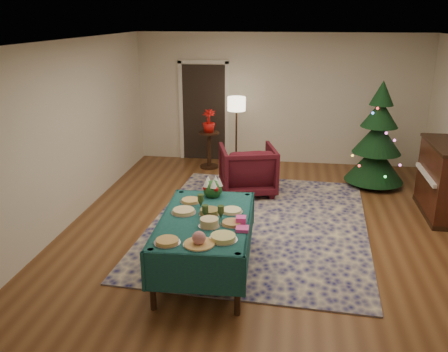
# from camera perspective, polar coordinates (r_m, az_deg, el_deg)

# --- Properties ---
(room_shell) EXTENTS (7.00, 7.00, 7.00)m
(room_shell) POSITION_cam_1_polar(r_m,az_deg,el_deg) (6.65, 5.67, 4.12)
(room_shell) COLOR #593319
(room_shell) RESTS_ON ground
(doorway) EXTENTS (1.08, 0.04, 2.16)m
(doorway) POSITION_cam_1_polar(r_m,az_deg,el_deg) (10.27, -2.43, 7.98)
(doorway) COLOR black
(doorway) RESTS_ON ground
(rug) EXTENTS (3.44, 4.38, 0.02)m
(rug) POSITION_cam_1_polar(r_m,az_deg,el_deg) (7.29, 4.22, -5.69)
(rug) COLOR #14144C
(rug) RESTS_ON ground
(buffet_table) EXTENTS (1.16, 1.91, 0.73)m
(buffet_table) POSITION_cam_1_polar(r_m,az_deg,el_deg) (5.74, -2.24, -6.41)
(buffet_table) COLOR black
(buffet_table) RESTS_ON ground
(platter_0) EXTENTS (0.29, 0.29, 0.05)m
(platter_0) POSITION_cam_1_polar(r_m,az_deg,el_deg) (5.11, -6.85, -7.82)
(platter_0) COLOR silver
(platter_0) RESTS_ON buffet_table
(platter_1) EXTENTS (0.34, 0.34, 0.16)m
(platter_1) POSITION_cam_1_polar(r_m,az_deg,el_deg) (5.03, -3.02, -7.68)
(platter_1) COLOR silver
(platter_1) RESTS_ON buffet_table
(platter_2) EXTENTS (0.32, 0.32, 0.06)m
(platter_2) POSITION_cam_1_polar(r_m,az_deg,el_deg) (5.14, -0.11, -7.43)
(platter_2) COLOR silver
(platter_2) RESTS_ON buffet_table
(platter_3) EXTENTS (0.25, 0.25, 0.10)m
(platter_3) POSITION_cam_1_polar(r_m,az_deg,el_deg) (5.45, -1.78, -5.64)
(platter_3) COLOR silver
(platter_3) RESTS_ON buffet_table
(platter_4) EXTENTS (0.26, 0.26, 0.04)m
(platter_4) POSITION_cam_1_polar(r_m,az_deg,el_deg) (5.50, 0.97, -5.70)
(platter_4) COLOR silver
(platter_4) RESTS_ON buffet_table
(platter_5) EXTENTS (0.31, 0.31, 0.05)m
(platter_5) POSITION_cam_1_polar(r_m,az_deg,el_deg) (5.83, -4.88, -4.26)
(platter_5) COLOR silver
(platter_5) RESTS_ON buffet_table
(platter_6) EXTENTS (0.27, 0.27, 0.07)m
(platter_6) POSITION_cam_1_polar(r_m,az_deg,el_deg) (5.77, -1.76, -4.34)
(platter_6) COLOR silver
(platter_6) RESTS_ON buffet_table
(platter_7) EXTENTS (0.28, 0.28, 0.04)m
(platter_7) POSITION_cam_1_polar(r_m,az_deg,el_deg) (5.84, 0.95, -4.21)
(platter_7) COLOR silver
(platter_7) RESTS_ON buffet_table
(platter_8) EXTENTS (0.27, 0.27, 0.04)m
(platter_8) POSITION_cam_1_polar(r_m,az_deg,el_deg) (6.16, -4.03, -3.00)
(platter_8) COLOR silver
(platter_8) RESTS_ON buffet_table
(goblet_0) EXTENTS (0.08, 0.08, 0.17)m
(goblet_0) POSITION_cam_1_polar(r_m,az_deg,el_deg) (5.97, -2.83, -2.94)
(goblet_0) COLOR #2D471E
(goblet_0) RESTS_ON buffet_table
(goblet_1) EXTENTS (0.08, 0.08, 0.17)m
(goblet_1) POSITION_cam_1_polar(r_m,az_deg,el_deg) (5.62, -0.37, -4.35)
(goblet_1) COLOR #2D471E
(goblet_1) RESTS_ON buffet_table
(goblet_2) EXTENTS (0.08, 0.08, 0.17)m
(goblet_2) POSITION_cam_1_polar(r_m,az_deg,el_deg) (5.64, -2.28, -4.28)
(goblet_2) COLOR #2D471E
(goblet_2) RESTS_ON buffet_table
(napkin_stack) EXTENTS (0.15, 0.15, 0.04)m
(napkin_stack) POSITION_cam_1_polar(r_m,az_deg,el_deg) (5.37, 2.21, -6.37)
(napkin_stack) COLOR #ED41A4
(napkin_stack) RESTS_ON buffet_table
(gift_box) EXTENTS (0.12, 0.12, 0.10)m
(gift_box) POSITION_cam_1_polar(r_m,az_deg,el_deg) (5.50, 2.05, -5.38)
(gift_box) COLOR #F544AD
(gift_box) RESTS_ON buffet_table
(centerpiece) EXTENTS (0.26, 0.26, 0.30)m
(centerpiece) POSITION_cam_1_polar(r_m,az_deg,el_deg) (6.30, -1.37, -1.38)
(centerpiece) COLOR #1E4C1E
(centerpiece) RESTS_ON buffet_table
(armchair) EXTENTS (1.12, 1.08, 0.95)m
(armchair) POSITION_cam_1_polar(r_m,az_deg,el_deg) (8.36, 2.87, 1.04)
(armchair) COLOR #470F18
(armchair) RESTS_ON ground
(floor_lamp) EXTENTS (0.36, 0.36, 1.49)m
(floor_lamp) POSITION_cam_1_polar(r_m,az_deg,el_deg) (9.52, 1.51, 8.14)
(floor_lamp) COLOR #A57F3F
(floor_lamp) RESTS_ON ground
(side_table) EXTENTS (0.42, 0.42, 0.76)m
(side_table) POSITION_cam_1_polar(r_m,az_deg,el_deg) (9.80, -1.80, 3.09)
(side_table) COLOR black
(side_table) RESTS_ON ground
(potted_plant) EXTENTS (0.26, 0.46, 0.26)m
(potted_plant) POSITION_cam_1_polar(r_m,az_deg,el_deg) (9.68, -1.83, 6.05)
(potted_plant) COLOR red
(potted_plant) RESTS_ON side_table
(christmas_tree) EXTENTS (1.34, 1.34, 1.94)m
(christmas_tree) POSITION_cam_1_polar(r_m,az_deg,el_deg) (9.07, 17.98, 4.17)
(christmas_tree) COLOR black
(christmas_tree) RESTS_ON ground
(piano) EXTENTS (0.65, 1.36, 1.17)m
(piano) POSITION_cam_1_polar(r_m,az_deg,el_deg) (8.16, 25.10, -0.53)
(piano) COLOR black
(piano) RESTS_ON ground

